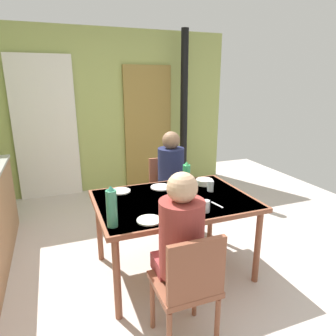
{
  "coord_description": "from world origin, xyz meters",
  "views": [
    {
      "loc": [
        -0.8,
        -2.36,
        1.77
      ],
      "look_at": [
        0.16,
        0.15,
        0.98
      ],
      "focal_mm": 32.27,
      "sensor_mm": 36.0,
      "label": 1
    }
  ],
  "objects_px": {
    "chair_near_diner": "(188,284)",
    "serving_bowl_center": "(204,182)",
    "chair_far_diner": "(167,189)",
    "water_bottle_green_near": "(186,178)",
    "dining_table": "(174,206)",
    "water_bottle_green_far": "(112,208)",
    "person_far_diner": "(171,170)",
    "person_near_diner": "(181,235)"
  },
  "relations": [
    {
      "from": "chair_near_diner",
      "to": "serving_bowl_center",
      "type": "bearing_deg",
      "value": 58.32
    },
    {
      "from": "chair_far_diner",
      "to": "water_bottle_green_near",
      "type": "height_order",
      "value": "water_bottle_green_near"
    },
    {
      "from": "dining_table",
      "to": "chair_far_diner",
      "type": "relative_size",
      "value": 1.6
    },
    {
      "from": "chair_far_diner",
      "to": "water_bottle_green_far",
      "type": "bearing_deg",
      "value": 53.43
    },
    {
      "from": "dining_table",
      "to": "water_bottle_green_near",
      "type": "xyz_separation_m",
      "value": [
        0.18,
        0.13,
        0.21
      ]
    },
    {
      "from": "person_far_diner",
      "to": "dining_table",
      "type": "bearing_deg",
      "value": 70.17
    },
    {
      "from": "water_bottle_green_near",
      "to": "water_bottle_green_far",
      "type": "xyz_separation_m",
      "value": [
        -0.8,
        -0.46,
        0.01
      ]
    },
    {
      "from": "chair_far_diner",
      "to": "person_far_diner",
      "type": "relative_size",
      "value": 1.13
    },
    {
      "from": "dining_table",
      "to": "person_far_diner",
      "type": "bearing_deg",
      "value": 70.17
    },
    {
      "from": "person_near_diner",
      "to": "water_bottle_green_near",
      "type": "distance_m",
      "value": 0.95
    },
    {
      "from": "serving_bowl_center",
      "to": "water_bottle_green_far",
      "type": "bearing_deg",
      "value": -151.05
    },
    {
      "from": "person_far_diner",
      "to": "water_bottle_green_near",
      "type": "relative_size",
      "value": 2.56
    },
    {
      "from": "dining_table",
      "to": "chair_near_diner",
      "type": "bearing_deg",
      "value": -105.85
    },
    {
      "from": "person_far_diner",
      "to": "water_bottle_green_near",
      "type": "distance_m",
      "value": 0.6
    },
    {
      "from": "water_bottle_green_near",
      "to": "serving_bowl_center",
      "type": "distance_m",
      "value": 0.31
    },
    {
      "from": "person_far_diner",
      "to": "water_bottle_green_near",
      "type": "height_order",
      "value": "person_far_diner"
    },
    {
      "from": "water_bottle_green_far",
      "to": "chair_far_diner",
      "type": "bearing_deg",
      "value": 53.43
    },
    {
      "from": "chair_far_diner",
      "to": "water_bottle_green_far",
      "type": "distance_m",
      "value": 1.52
    },
    {
      "from": "dining_table",
      "to": "serving_bowl_center",
      "type": "height_order",
      "value": "serving_bowl_center"
    },
    {
      "from": "person_far_diner",
      "to": "serving_bowl_center",
      "type": "relative_size",
      "value": 4.53
    },
    {
      "from": "chair_near_diner",
      "to": "chair_far_diner",
      "type": "distance_m",
      "value": 1.77
    },
    {
      "from": "chair_near_diner",
      "to": "serving_bowl_center",
      "type": "xyz_separation_m",
      "value": [
        0.68,
        1.1,
        0.26
      ]
    },
    {
      "from": "person_near_diner",
      "to": "person_far_diner",
      "type": "height_order",
      "value": "same"
    },
    {
      "from": "person_near_diner",
      "to": "person_far_diner",
      "type": "bearing_deg",
      "value": 70.74
    },
    {
      "from": "serving_bowl_center",
      "to": "dining_table",
      "type": "bearing_deg",
      "value": -150.01
    },
    {
      "from": "person_far_diner",
      "to": "chair_far_diner",
      "type": "bearing_deg",
      "value": -90.0
    },
    {
      "from": "water_bottle_green_near",
      "to": "person_near_diner",
      "type": "bearing_deg",
      "value": -116.55
    },
    {
      "from": "chair_near_diner",
      "to": "serving_bowl_center",
      "type": "relative_size",
      "value": 5.12
    },
    {
      "from": "dining_table",
      "to": "chair_near_diner",
      "type": "distance_m",
      "value": 0.9
    },
    {
      "from": "chair_far_diner",
      "to": "person_near_diner",
      "type": "height_order",
      "value": "person_near_diner"
    },
    {
      "from": "person_near_diner",
      "to": "person_far_diner",
      "type": "distance_m",
      "value": 1.51
    },
    {
      "from": "chair_near_diner",
      "to": "dining_table",
      "type": "bearing_deg",
      "value": 74.15
    },
    {
      "from": "chair_far_diner",
      "to": "water_bottle_green_near",
      "type": "distance_m",
      "value": 0.82
    },
    {
      "from": "chair_near_diner",
      "to": "person_near_diner",
      "type": "height_order",
      "value": "person_near_diner"
    },
    {
      "from": "person_far_diner",
      "to": "water_bottle_green_near",
      "type": "bearing_deg",
      "value": 82.46
    },
    {
      "from": "person_near_diner",
      "to": "person_far_diner",
      "type": "relative_size",
      "value": 1.0
    },
    {
      "from": "water_bottle_green_far",
      "to": "serving_bowl_center",
      "type": "distance_m",
      "value": 1.22
    },
    {
      "from": "dining_table",
      "to": "person_near_diner",
      "type": "relative_size",
      "value": 1.81
    },
    {
      "from": "chair_far_diner",
      "to": "water_bottle_green_far",
      "type": "height_order",
      "value": "water_bottle_green_far"
    },
    {
      "from": "water_bottle_green_near",
      "to": "water_bottle_green_far",
      "type": "relative_size",
      "value": 0.96
    },
    {
      "from": "person_near_diner",
      "to": "serving_bowl_center",
      "type": "distance_m",
      "value": 1.18
    },
    {
      "from": "dining_table",
      "to": "water_bottle_green_far",
      "type": "bearing_deg",
      "value": -151.8
    }
  ]
}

